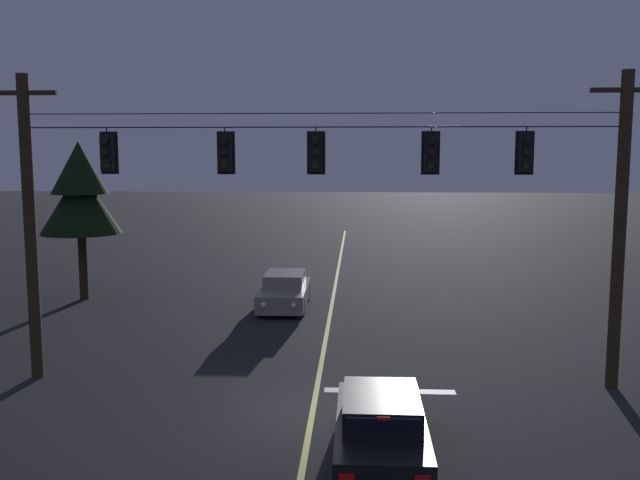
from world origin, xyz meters
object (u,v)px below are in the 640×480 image
car_waiting_near_lane (381,428)px  car_oncoming_lead (285,291)px  traffic_light_left_inner (225,153)px  traffic_light_centre (316,153)px  traffic_light_leftmost (107,153)px  traffic_light_right_inner (431,153)px  traffic_light_rightmost (526,153)px  tree_verge_near (80,193)px

car_waiting_near_lane → car_oncoming_lead: 14.04m
traffic_light_left_inner → traffic_light_centre: (2.37, 0.00, 0.00)m
traffic_light_leftmost → traffic_light_left_inner: 3.12m
traffic_light_right_inner → traffic_light_rightmost: same height
traffic_light_rightmost → traffic_light_right_inner: bearing=180.0°
traffic_light_centre → traffic_light_rightmost: bearing=0.0°
car_oncoming_lead → tree_verge_near: tree_verge_near is taller
traffic_light_right_inner → car_waiting_near_lane: 7.30m
traffic_light_right_inner → car_waiting_near_lane: bearing=-106.5°
traffic_light_leftmost → traffic_light_left_inner: (3.12, 0.00, 0.00)m
traffic_light_left_inner → traffic_light_centre: 2.37m
traffic_light_centre → car_oncoming_lead: (-1.80, 9.01, -5.49)m
traffic_light_centre → tree_verge_near: 14.56m
traffic_light_left_inner → traffic_light_right_inner: size_ratio=1.00×
traffic_light_centre → car_oncoming_lead: size_ratio=0.28×
car_waiting_near_lane → tree_verge_near: (-11.98, 14.67, 3.83)m
traffic_light_left_inner → tree_verge_near: size_ratio=0.19×
car_waiting_near_lane → car_oncoming_lead: same height
traffic_light_centre → traffic_light_right_inner: same height
car_oncoming_lead → tree_verge_near: (-8.58, 1.06, 3.83)m
traffic_light_left_inner → tree_verge_near: (-8.02, 10.06, -1.67)m
traffic_light_centre → tree_verge_near: bearing=135.9°
traffic_light_centre → traffic_light_rightmost: 5.35m
car_waiting_near_lane → traffic_light_leftmost: bearing=147.0°
traffic_light_leftmost → traffic_light_centre: size_ratio=1.00×
traffic_light_centre → car_waiting_near_lane: (1.60, -4.61, -5.49)m
traffic_light_leftmost → tree_verge_near: 11.32m
traffic_light_rightmost → traffic_light_leftmost: bearing=180.0°
traffic_light_right_inner → car_oncoming_lead: bearing=117.9°
tree_verge_near → traffic_light_leftmost: bearing=-64.1°
traffic_light_rightmost → car_oncoming_lead: bearing=128.5°
traffic_light_centre → car_waiting_near_lane: 7.35m
traffic_light_left_inner → traffic_light_rightmost: same height
traffic_light_leftmost → car_waiting_near_lane: (7.09, -4.61, -5.49)m
car_waiting_near_lane → traffic_light_centre: bearing=109.1°
traffic_light_leftmost → car_oncoming_lead: 11.18m
traffic_light_right_inner → traffic_light_left_inner: bearing=180.0°
traffic_light_left_inner → car_waiting_near_lane: traffic_light_left_inner is taller
traffic_light_centre → traffic_light_leftmost: bearing=180.0°
traffic_light_centre → traffic_light_left_inner: bearing=180.0°
traffic_light_leftmost → traffic_light_left_inner: size_ratio=1.00×
traffic_light_left_inner → car_oncoming_lead: 10.57m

